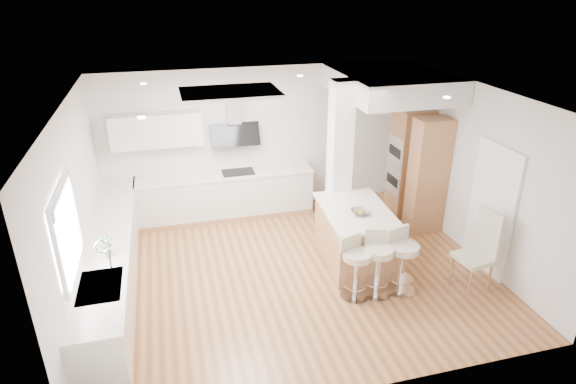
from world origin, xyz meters
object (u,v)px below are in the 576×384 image
object	(u,v)px
bar_stool_c	(402,258)
bar_stool_a	(356,265)
bar_stool_b	(378,261)
peninsula	(355,235)
dining_chair	(481,247)

from	to	relation	value
bar_stool_c	bar_stool_a	bearing A→B (deg)	162.85
bar_stool_a	bar_stool_b	bearing A→B (deg)	-21.40
peninsula	bar_stool_a	xyz separation A→B (m)	(-0.35, -0.91, 0.06)
bar_stool_c	dining_chair	bearing A→B (deg)	-23.07
bar_stool_c	dining_chair	size ratio (longest dim) A/B	0.81
peninsula	dining_chair	xyz separation A→B (m)	(1.52, -1.11, 0.18)
bar_stool_a	dining_chair	bearing A→B (deg)	-25.86
peninsula	bar_stool_c	distance (m)	1.01
bar_stool_b	dining_chair	distance (m)	1.55
bar_stool_a	dining_chair	size ratio (longest dim) A/B	0.77
dining_chair	peninsula	bearing A→B (deg)	135.40
peninsula	bar_stool_b	world-z (taller)	peninsula
bar_stool_a	bar_stool_c	size ratio (longest dim) A/B	0.96
bar_stool_b	bar_stool_c	distance (m)	0.37
bar_stool_a	peninsula	bearing A→B (deg)	48.95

